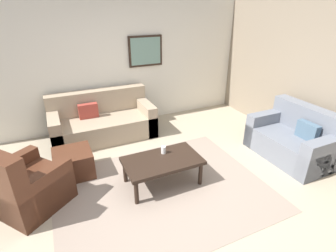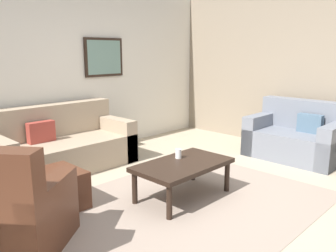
{
  "view_description": "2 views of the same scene",
  "coord_description": "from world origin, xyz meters",
  "views": [
    {
      "loc": [
        -1.16,
        -2.69,
        2.42
      ],
      "look_at": [
        0.23,
        0.3,
        0.85
      ],
      "focal_mm": 27.54,
      "sensor_mm": 36.0,
      "label": 1
    },
    {
      "loc": [
        -2.67,
        -2.26,
        1.63
      ],
      "look_at": [
        0.12,
        0.44,
        0.78
      ],
      "focal_mm": 36.83,
      "sensor_mm": 36.0,
      "label": 2
    }
  ],
  "objects": [
    {
      "name": "ottoman",
      "position": [
        -1.08,
        0.95,
        0.2
      ],
      "size": [
        0.56,
        0.56,
        0.4
      ],
      "primitive_type": "cube",
      "color": "#4C2819",
      "rests_on": "ground_plane"
    },
    {
      "name": "rear_partition",
      "position": [
        0.0,
        2.6,
        1.4
      ],
      "size": [
        6.0,
        0.12,
        2.8
      ],
      "primitive_type": "cube",
      "color": "silver",
      "rests_on": "ground_plane"
    },
    {
      "name": "ground_plane",
      "position": [
        0.0,
        0.0,
        0.0
      ],
      "size": [
        8.0,
        8.0,
        0.0
      ],
      "primitive_type": "plane",
      "color": "tan"
    },
    {
      "name": "couch_main",
      "position": [
        -0.38,
        2.09,
        0.3
      ],
      "size": [
        1.94,
        0.93,
        0.88
      ],
      "color": "gray",
      "rests_on": "ground_plane"
    },
    {
      "name": "couch_loveseat",
      "position": [
        2.46,
        -0.09,
        0.3
      ],
      "size": [
        0.86,
        1.36,
        0.88
      ],
      "color": "slate",
      "rests_on": "ground_plane"
    },
    {
      "name": "framed_artwork",
      "position": [
        0.74,
        2.51,
        1.53
      ],
      "size": [
        0.73,
        0.04,
        0.63
      ],
      "color": "black"
    },
    {
      "name": "armchair_leather",
      "position": [
        -1.73,
        0.43,
        0.31
      ],
      "size": [
        1.12,
        1.12,
        0.95
      ],
      "color": "#4C2819",
      "rests_on": "ground_plane"
    },
    {
      "name": "stone_feature_panel",
      "position": [
        3.0,
        0.0,
        1.4
      ],
      "size": [
        0.12,
        5.2,
        2.8
      ],
      "primitive_type": "cube",
      "color": "gray",
      "rests_on": "ground_plane"
    },
    {
      "name": "area_rug",
      "position": [
        0.0,
        0.0,
        0.0
      ],
      "size": [
        2.93,
        2.3,
        0.01
      ],
      "primitive_type": "cube",
      "color": "gray",
      "rests_on": "ground_plane"
    },
    {
      "name": "coffee_table",
      "position": [
        0.08,
        0.17,
        0.36
      ],
      "size": [
        1.1,
        0.64,
        0.41
      ],
      "color": "black",
      "rests_on": "ground_plane"
    },
    {
      "name": "cup",
      "position": [
        0.16,
        0.31,
        0.46
      ],
      "size": [
        0.07,
        0.07,
        0.11
      ],
      "primitive_type": "cylinder",
      "color": "white",
      "rests_on": "coffee_table"
    }
  ]
}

